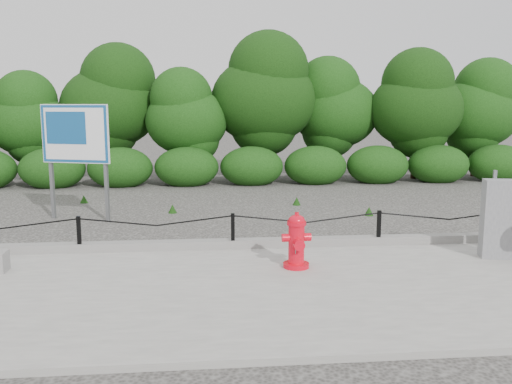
{
  "coord_description": "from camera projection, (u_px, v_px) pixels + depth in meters",
  "views": [
    {
      "loc": [
        -0.45,
        -8.79,
        2.48
      ],
      "look_at": [
        0.41,
        0.2,
        1.0
      ],
      "focal_mm": 38.0,
      "sensor_mm": 36.0,
      "label": 1
    }
  ],
  "objects": [
    {
      "name": "ground",
      "position": [
        233.0,
        253.0,
        9.08
      ],
      "size": [
        90.0,
        90.0,
        0.0
      ],
      "primitive_type": "plane",
      "color": "#2D2B28",
      "rests_on": "ground"
    },
    {
      "name": "sidewalk",
      "position": [
        241.0,
        291.0,
        7.11
      ],
      "size": [
        14.0,
        4.0,
        0.08
      ],
      "primitive_type": "cube",
      "color": "gray",
      "rests_on": "ground"
    },
    {
      "name": "curb",
      "position": [
        233.0,
        244.0,
        9.1
      ],
      "size": [
        14.0,
        0.22,
        0.14
      ],
      "primitive_type": "cube",
      "color": "slate",
      "rests_on": "sidewalk"
    },
    {
      "name": "chain_barrier",
      "position": [
        233.0,
        226.0,
        9.01
      ],
      "size": [
        10.06,
        0.06,
        0.6
      ],
      "color": "black",
      "rests_on": "sidewalk"
    },
    {
      "name": "treeline",
      "position": [
        228.0,
        104.0,
        17.51
      ],
      "size": [
        20.32,
        3.54,
        4.68
      ],
      "color": "black",
      "rests_on": "ground"
    },
    {
      "name": "fire_hydrant",
      "position": [
        296.0,
        241.0,
        7.96
      ],
      "size": [
        0.44,
        0.44,
        0.83
      ],
      "rotation": [
        0.0,
        0.0,
        0.04
      ],
      "color": "red",
      "rests_on": "sidewalk"
    },
    {
      "name": "utility_cabinet",
      "position": [
        498.0,
        219.0,
        8.45
      ],
      "size": [
        0.52,
        0.38,
        1.37
      ],
      "rotation": [
        0.0,
        0.0,
        -0.21
      ],
      "color": "gray",
      "rests_on": "sidewalk"
    },
    {
      "name": "advertising_sign",
      "position": [
        75.0,
        139.0,
        11.39
      ],
      "size": [
        1.48,
        0.57,
        2.47
      ],
      "rotation": [
        0.0,
        0.0,
        -0.32
      ],
      "color": "slate",
      "rests_on": "ground"
    }
  ]
}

